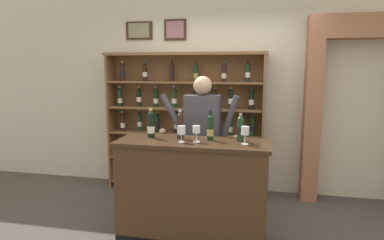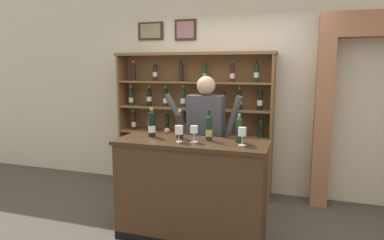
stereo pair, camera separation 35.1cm
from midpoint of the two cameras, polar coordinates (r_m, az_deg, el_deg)
The scene contains 13 objects.
ground_plane at distance 3.72m, azimuth -0.73°, elevation -19.77°, with size 14.00×14.00×0.02m, color #47423D.
back_wall at distance 4.85m, azimuth 3.52°, elevation 7.72°, with size 12.00×0.19×3.34m.
wine_shelf at distance 4.78m, azimuth -3.37°, elevation 0.25°, with size 2.27×0.33×1.98m.
archway_doorway at distance 4.82m, azimuth 25.95°, elevation 3.18°, with size 1.59×0.45×2.43m.
tasting_counter at distance 3.52m, azimuth -2.83°, elevation -11.95°, with size 1.55×0.55×1.04m.
shopkeeper at distance 3.93m, azimuth -0.80°, elevation -1.88°, with size 0.96×0.22×1.68m.
tasting_bottle_rosso at distance 3.58m, azimuth -9.81°, elevation -0.73°, with size 0.08×0.08×0.31m.
tasting_bottle_grappa at distance 3.48m, azimuth -4.93°, elevation -0.87°, with size 0.07×0.07×0.30m.
tasting_bottle_vin_santo at distance 3.39m, azimuth 0.18°, elevation -1.30°, with size 0.07×0.07×0.31m.
tasting_bottle_prosecco at distance 3.35m, azimuth 5.28°, elevation -1.40°, with size 0.07×0.07×0.28m.
wine_glass_right at distance 3.22m, azimuth 5.96°, elevation -1.95°, with size 0.08×0.08×0.17m.
wine_glass_center at distance 3.30m, azimuth -4.89°, elevation -1.82°, with size 0.08×0.08×0.17m.
wine_glass_spare at distance 3.30m, azimuth -2.30°, elevation -1.76°, with size 0.08×0.08×0.16m.
Camera 1 is at (0.56, -3.22, 1.78)m, focal length 31.34 mm.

